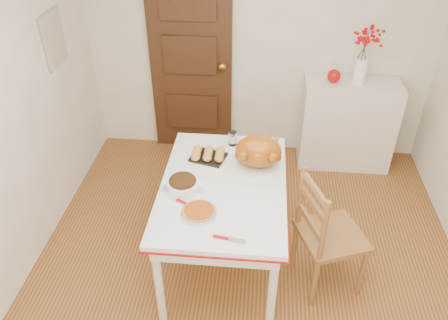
# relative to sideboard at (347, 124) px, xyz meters

# --- Properties ---
(floor) EXTENTS (3.50, 4.00, 0.00)m
(floor) POSITION_rel_sideboard_xyz_m (-0.94, -1.78, -0.47)
(floor) COLOR #5F3316
(floor) RESTS_ON ground
(wall_back) EXTENTS (3.50, 0.00, 2.50)m
(wall_back) POSITION_rel_sideboard_xyz_m (-0.94, 0.22, 0.78)
(wall_back) COLOR #EEE5D0
(wall_back) RESTS_ON ground
(door_back) EXTENTS (0.85, 0.06, 2.06)m
(door_back) POSITION_rel_sideboard_xyz_m (-1.64, 0.19, 0.56)
(door_back) COLOR #3B1D10
(door_back) RESTS_ON ground
(photo_board) EXTENTS (0.03, 0.35, 0.45)m
(photo_board) POSITION_rel_sideboard_xyz_m (-2.67, -0.58, 1.03)
(photo_board) COLOR beige
(photo_board) RESTS_ON ground
(sideboard) EXTENTS (0.94, 0.42, 0.94)m
(sideboard) POSITION_rel_sideboard_xyz_m (0.00, 0.00, 0.00)
(sideboard) COLOR beige
(sideboard) RESTS_ON floor
(kitchen_table) EXTENTS (0.93, 1.36, 0.81)m
(kitchen_table) POSITION_rel_sideboard_xyz_m (-1.14, -1.55, -0.06)
(kitchen_table) COLOR silver
(kitchen_table) RESTS_ON floor
(chair_oak) EXTENTS (0.57, 0.57, 1.01)m
(chair_oak) POSITION_rel_sideboard_xyz_m (-0.33, -1.66, 0.04)
(chair_oak) COLOR brown
(chair_oak) RESTS_ON floor
(berry_vase) EXTENTS (0.27, 0.27, 0.53)m
(berry_vase) POSITION_rel_sideboard_xyz_m (0.03, 0.00, 0.73)
(berry_vase) COLOR white
(berry_vase) RESTS_ON sideboard
(apple) EXTENTS (0.13, 0.13, 0.13)m
(apple) POSITION_rel_sideboard_xyz_m (-0.21, 0.00, 0.53)
(apple) COLOR #A10A0C
(apple) RESTS_ON sideboard
(turkey_platter) EXTENTS (0.49, 0.43, 0.26)m
(turkey_platter) POSITION_rel_sideboard_xyz_m (-0.90, -1.31, 0.48)
(turkey_platter) COLOR #A04C0F
(turkey_platter) RESTS_ON kitchen_table
(pumpkin_pie) EXTENTS (0.26, 0.26, 0.05)m
(pumpkin_pie) POSITION_rel_sideboard_xyz_m (-1.27, -1.89, 0.37)
(pumpkin_pie) COLOR #8F3D11
(pumpkin_pie) RESTS_ON kitchen_table
(stuffing_dish) EXTENTS (0.31, 0.25, 0.11)m
(stuffing_dish) POSITION_rel_sideboard_xyz_m (-1.42, -1.64, 0.40)
(stuffing_dish) COLOR #3F2409
(stuffing_dish) RESTS_ON kitchen_table
(rolls_tray) EXTENTS (0.31, 0.27, 0.07)m
(rolls_tray) POSITION_rel_sideboard_xyz_m (-1.29, -1.23, 0.38)
(rolls_tray) COLOR #C68E40
(rolls_tray) RESTS_ON kitchen_table
(pie_server) EXTENTS (0.22, 0.09, 0.01)m
(pie_server) POSITION_rel_sideboard_xyz_m (-1.05, -2.10, 0.35)
(pie_server) COLOR silver
(pie_server) RESTS_ON kitchen_table
(carving_knife) EXTENTS (0.23, 0.14, 0.01)m
(carving_knife) POSITION_rel_sideboard_xyz_m (-1.34, -1.81, 0.35)
(carving_knife) COLOR silver
(carving_knife) RESTS_ON kitchen_table
(drinking_glass) EXTENTS (0.09, 0.09, 0.12)m
(drinking_glass) POSITION_rel_sideboard_xyz_m (-1.11, -1.02, 0.41)
(drinking_glass) COLOR white
(drinking_glass) RESTS_ON kitchen_table
(shaker_pair) EXTENTS (0.10, 0.07, 0.09)m
(shaker_pair) POSITION_rel_sideboard_xyz_m (-0.79, -1.04, 0.39)
(shaker_pair) COLOR white
(shaker_pair) RESTS_ON kitchen_table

